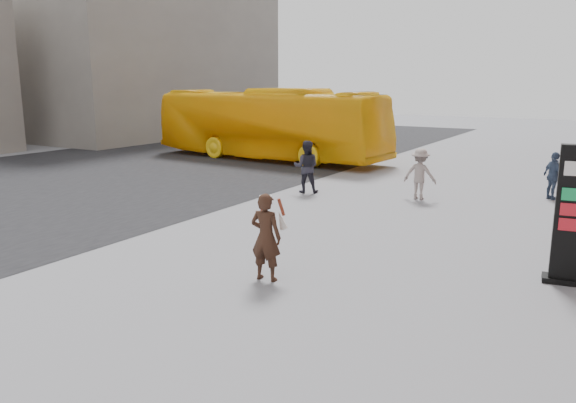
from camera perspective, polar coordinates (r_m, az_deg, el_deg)
The scene contains 9 objects.
ground at distance 10.69m, azimuth 3.48°, elevation -7.47°, with size 100.00×100.00×0.00m, color #9E9EA3.
road at distance 22.75m, azimuth -20.44°, elevation 2.33°, with size 16.00×60.00×0.01m, color black.
bg_building_far at distance 40.73m, azimuth -14.15°, elevation 13.80°, with size 10.00×18.00×10.00m, color gray.
info_pylon at distance 11.13m, azimuth 26.97°, elevation -1.29°, with size 0.85×0.51×2.51m.
woman at distance 10.20m, azimuth -2.24°, elevation -3.51°, with size 0.65×0.60×1.63m.
bus at distance 26.21m, azimuth -2.00°, elevation 7.87°, with size 2.74×11.70×3.26m, color yellow.
pedestrian_a at distance 18.28m, azimuth 1.86°, elevation 3.55°, with size 0.83×0.64×1.70m, color #272630.
pedestrian_b at distance 17.73m, azimuth 13.26°, elevation 2.74°, with size 1.01×0.58×1.57m, color gray.
pedestrian_c at distance 19.02m, azimuth 25.38°, elevation 2.36°, with size 0.86×0.36×1.47m, color #3B4B67.
Camera 1 is at (4.61, -8.95, 3.59)m, focal length 35.00 mm.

